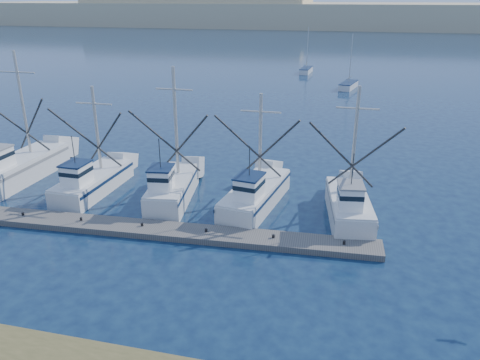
# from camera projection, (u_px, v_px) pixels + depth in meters

# --- Properties ---
(ground) EXTENTS (500.00, 500.00, 0.00)m
(ground) POSITION_uv_depth(u_px,v_px,m) (276.00, 317.00, 20.88)
(ground) COLOR #0C1937
(ground) RESTS_ON ground
(floating_dock) EXTENTS (28.39, 3.34, 0.38)m
(floating_dock) POSITION_uv_depth(u_px,v_px,m) (142.00, 229.00, 28.39)
(floating_dock) COLOR #615D57
(floating_dock) RESTS_ON ground
(dune_ridge) EXTENTS (360.00, 60.00, 10.00)m
(dune_ridge) POSITION_uv_depth(u_px,v_px,m) (354.00, 15.00, 208.78)
(dune_ridge) COLOR tan
(dune_ridge) RESTS_ON ground
(trawler_fleet) EXTENTS (27.95, 9.07, 9.64)m
(trawler_fleet) POSITION_uv_depth(u_px,v_px,m) (152.00, 185.00, 32.83)
(trawler_fleet) COLOR silver
(trawler_fleet) RESTS_ON ground
(sailboat_near) EXTENTS (2.84, 5.66, 8.10)m
(sailboat_near) POSITION_uv_depth(u_px,v_px,m) (349.00, 85.00, 71.64)
(sailboat_near) COLOR silver
(sailboat_near) RESTS_ON ground
(sailboat_far) EXTENTS (1.93, 5.43, 8.10)m
(sailboat_far) POSITION_uv_depth(u_px,v_px,m) (306.00, 70.00, 85.91)
(sailboat_far) COLOR silver
(sailboat_far) RESTS_ON ground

